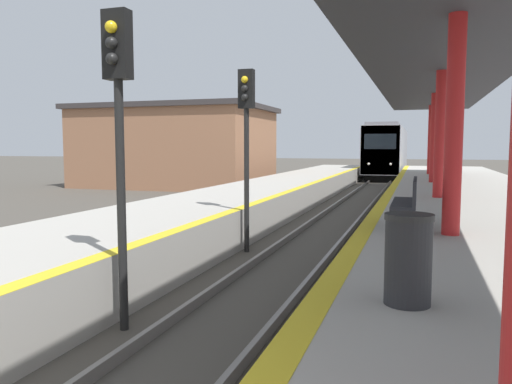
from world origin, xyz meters
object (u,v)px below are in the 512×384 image
at_px(train, 388,151).
at_px(signal_mid, 246,125).
at_px(trash_bin, 408,259).
at_px(bench, 408,201).
at_px(signal_near, 118,109).

distance_m(train, signal_mid, 33.04).
bearing_deg(train, trash_bin, -86.35).
bearing_deg(trash_bin, bench, 91.31).
relative_size(signal_near, trash_bin, 4.83).
relative_size(trash_bin, bench, 0.47).
bearing_deg(signal_near, train, 88.13).
relative_size(train, trash_bin, 21.29).
relative_size(train, bench, 10.04).
height_order(train, trash_bin, train).
height_order(train, bench, train).
xyz_separation_m(signal_near, trash_bin, (3.75, -0.80, -1.58)).
bearing_deg(signal_near, signal_mid, 90.70).
bearing_deg(signal_mid, trash_bin, -58.17).
xyz_separation_m(signal_near, bench, (3.64, 4.13, -1.54)).
relative_size(train, signal_near, 4.41).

